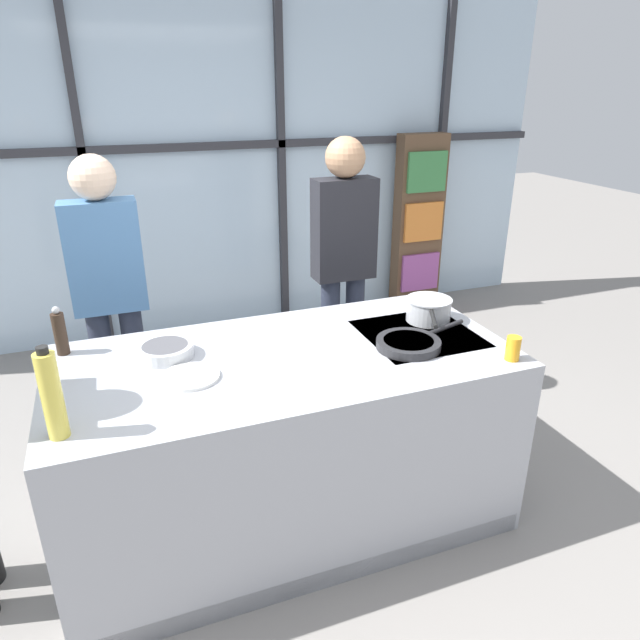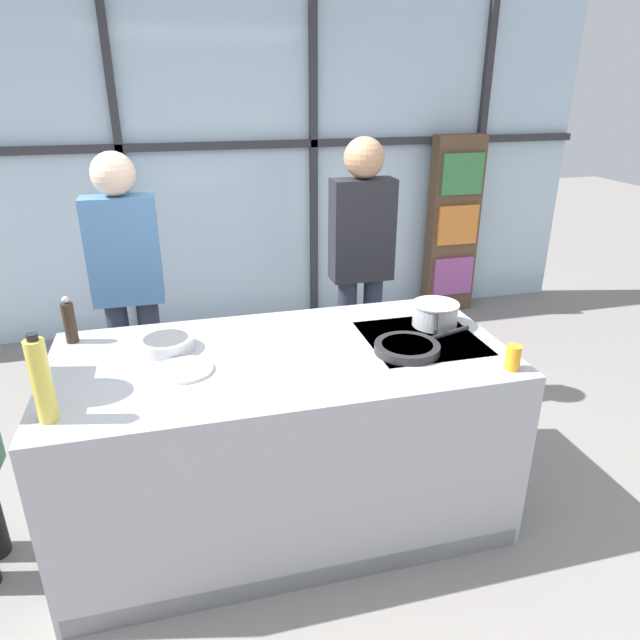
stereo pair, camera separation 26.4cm
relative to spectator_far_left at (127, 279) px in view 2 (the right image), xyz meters
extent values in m
plane|color=gray|center=(0.70, -1.00, -0.98)|extent=(18.00, 18.00, 0.00)
cube|color=silver|center=(0.70, 1.56, 0.42)|extent=(6.40, 0.04, 2.80)
cube|color=#2D2D33|center=(0.70, 1.51, 0.56)|extent=(6.40, 0.06, 0.06)
cube|color=#2D2D33|center=(-0.07, 1.51, 0.42)|extent=(0.06, 0.06, 2.80)
cube|color=#2D2D33|center=(1.47, 1.51, 0.42)|extent=(0.06, 0.06, 2.80)
cube|color=#2D2D33|center=(3.00, 1.51, 0.42)|extent=(0.06, 0.06, 2.80)
cube|color=brown|center=(2.74, 1.38, -0.18)|extent=(0.45, 0.16, 1.59)
cube|color=#994C93|center=(2.74, 1.29, -0.63)|extent=(0.38, 0.03, 0.35)
cube|color=orange|center=(2.74, 1.29, -0.15)|extent=(0.38, 0.03, 0.35)
cube|color=#3D8447|center=(2.74, 1.29, 0.30)|extent=(0.38, 0.03, 0.35)
cube|color=#A8AAB2|center=(0.70, -1.00, -0.53)|extent=(2.02, 0.98, 0.89)
cube|color=black|center=(1.37, -1.00, -0.09)|extent=(0.52, 0.52, 0.01)
cube|color=black|center=(0.70, -1.48, -0.93)|extent=(1.98, 0.03, 0.10)
cylinder|color=#38383D|center=(1.25, -1.13, -0.09)|extent=(0.13, 0.13, 0.01)
cylinder|color=#38383D|center=(1.50, -1.13, -0.09)|extent=(0.13, 0.13, 0.01)
cylinder|color=#38383D|center=(1.25, -0.88, -0.09)|extent=(0.13, 0.13, 0.01)
cylinder|color=#38383D|center=(1.50, -0.88, -0.09)|extent=(0.13, 0.13, 0.01)
cylinder|color=#232838|center=(0.09, 0.00, -0.56)|extent=(0.12, 0.12, 0.84)
cylinder|color=#232838|center=(-0.09, 0.00, -0.56)|extent=(0.12, 0.12, 0.84)
cube|color=#4C7AAD|center=(0.00, 0.00, 0.17)|extent=(0.39, 0.17, 0.61)
sphere|color=beige|center=(0.00, 0.00, 0.59)|extent=(0.24, 0.24, 0.24)
cylinder|color=#232838|center=(1.49, 0.00, -0.55)|extent=(0.12, 0.12, 0.86)
cylinder|color=#232838|center=(1.31, 0.00, -0.55)|extent=(0.12, 0.12, 0.86)
cube|color=#232328|center=(1.40, 0.00, 0.20)|extent=(0.38, 0.17, 0.62)
sphere|color=tan|center=(1.40, 0.00, 0.63)|extent=(0.24, 0.24, 0.24)
cylinder|color=#232326|center=(1.25, -1.13, -0.06)|extent=(0.29, 0.29, 0.04)
cylinder|color=#B26B2D|center=(1.25, -1.13, -0.05)|extent=(0.23, 0.23, 0.01)
cylinder|color=#232326|center=(1.50, -1.04, -0.05)|extent=(0.23, 0.10, 0.02)
cylinder|color=silver|center=(1.50, -0.88, -0.02)|extent=(0.22, 0.22, 0.12)
cylinder|color=silver|center=(1.50, -0.88, 0.03)|extent=(0.23, 0.23, 0.01)
cylinder|color=black|center=(1.41, -1.07, 0.01)|extent=(0.10, 0.19, 0.02)
cylinder|color=white|center=(0.27, -1.07, -0.08)|extent=(0.24, 0.24, 0.01)
cylinder|color=silver|center=(0.20, -0.83, -0.05)|extent=(0.24, 0.24, 0.06)
cylinder|color=#4C4C51|center=(0.20, -0.83, -0.03)|extent=(0.20, 0.20, 0.01)
cylinder|color=#E0CC4C|center=(-0.21, -1.32, 0.07)|extent=(0.07, 0.07, 0.31)
cylinder|color=black|center=(-0.21, -1.32, 0.24)|extent=(0.04, 0.04, 0.02)
cylinder|color=#332319|center=(-0.22, -0.64, 0.01)|extent=(0.06, 0.06, 0.19)
sphere|color=#B2B2B7|center=(-0.22, -0.64, 0.13)|extent=(0.03, 0.03, 0.03)
cylinder|color=orange|center=(1.61, -1.39, -0.03)|extent=(0.06, 0.06, 0.11)
camera|label=1|loc=(0.04, -3.18, 1.04)|focal=32.00mm
camera|label=2|loc=(0.29, -3.26, 1.04)|focal=32.00mm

